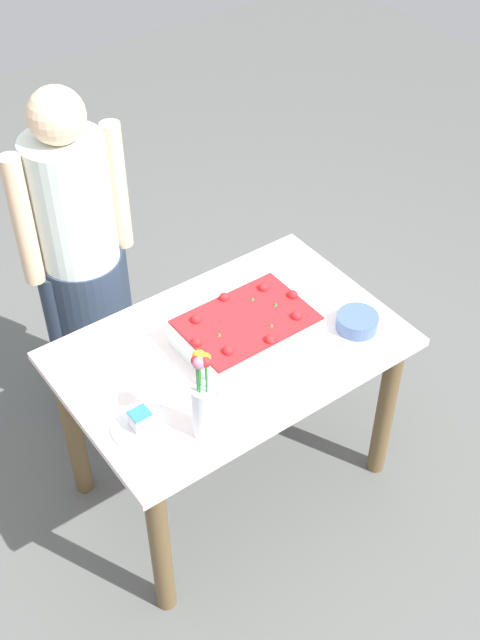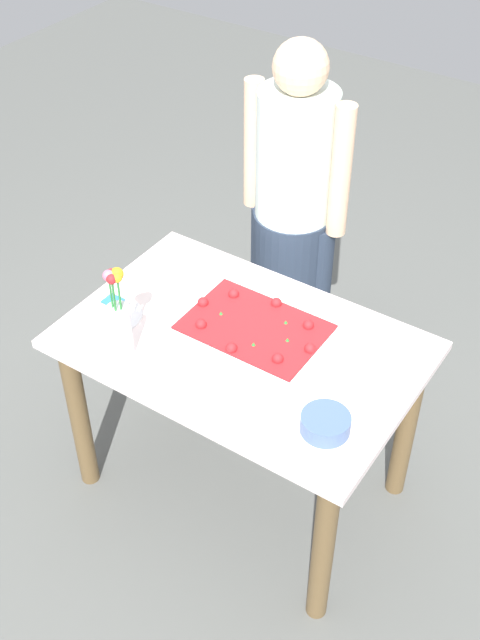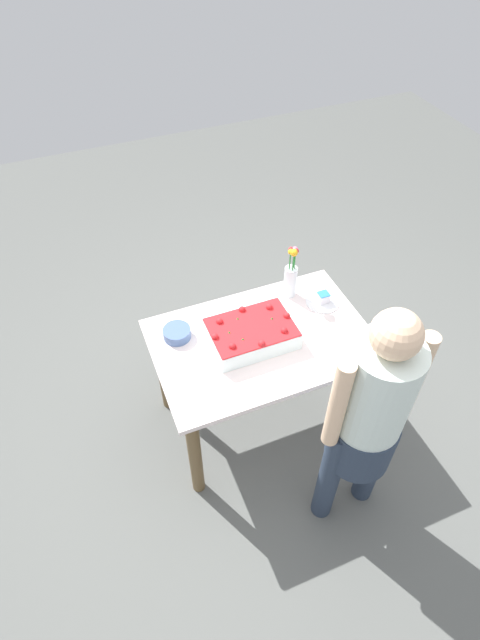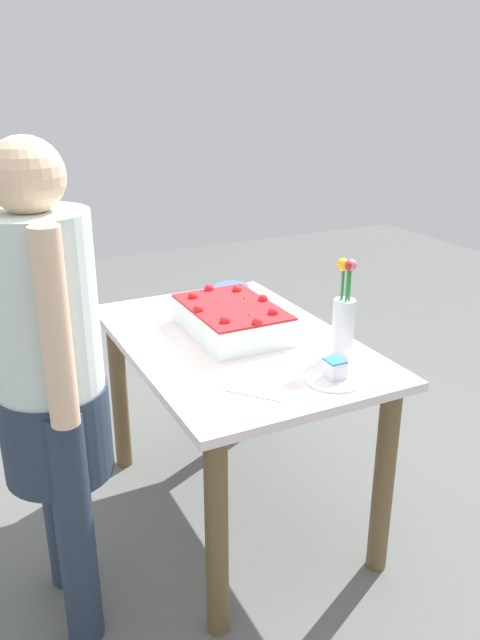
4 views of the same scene
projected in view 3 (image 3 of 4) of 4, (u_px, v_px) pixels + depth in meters
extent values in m
plane|color=#5B5D59|center=(259.00, 416.00, 3.20)|extent=(8.00, 8.00, 0.00)
cube|color=white|center=(262.00, 341.00, 2.68)|extent=(1.16, 0.77, 0.03)
cylinder|color=brown|center=(312.00, 324.00, 3.28)|extent=(0.07, 0.07, 0.71)
cylinder|color=brown|center=(163.00, 370.00, 3.01)|extent=(0.07, 0.07, 0.71)
cylinder|color=brown|center=(362.00, 396.00, 2.88)|extent=(0.07, 0.07, 0.71)
cylinder|color=brown|center=(195.00, 456.00, 2.62)|extent=(0.07, 0.07, 0.71)
cube|color=white|center=(251.00, 334.00, 2.63)|extent=(0.45, 0.31, 0.10)
cube|color=red|center=(252.00, 327.00, 2.59)|extent=(0.44, 0.30, 0.01)
sphere|color=red|center=(215.00, 337.00, 2.53)|extent=(0.04, 0.04, 0.04)
sphere|color=red|center=(232.00, 346.00, 2.49)|extent=(0.04, 0.04, 0.04)
sphere|color=red|center=(262.00, 344.00, 2.50)|extent=(0.04, 0.04, 0.04)
sphere|color=red|center=(284.00, 331.00, 2.56)|extent=(0.04, 0.04, 0.04)
sphere|color=red|center=(287.00, 316.00, 2.63)|extent=(0.04, 0.04, 0.04)
sphere|color=red|center=(269.00, 307.00, 2.68)|extent=(0.04, 0.04, 0.04)
sphere|color=red|center=(242.00, 309.00, 2.67)|extent=(0.04, 0.04, 0.04)
sphere|color=red|center=(220.00, 321.00, 2.60)|extent=(0.04, 0.04, 0.04)
cone|color=#2D8438|center=(238.00, 319.00, 2.62)|extent=(0.02, 0.02, 0.02)
cone|color=#2D8438|center=(272.00, 319.00, 2.62)|extent=(0.02, 0.02, 0.02)
cone|color=#2D8438|center=(243.00, 339.00, 2.52)|extent=(0.02, 0.02, 0.02)
cone|color=#2D8438|center=(229.00, 333.00, 2.55)|extent=(0.02, 0.02, 0.02)
cylinder|color=white|center=(322.00, 302.00, 2.86)|extent=(0.19, 0.19, 0.01)
cube|color=white|center=(323.00, 298.00, 2.84)|extent=(0.06, 0.06, 0.06)
cube|color=#2E7BBC|center=(324.00, 294.00, 2.82)|extent=(0.06, 0.06, 0.01)
cube|color=silver|center=(343.00, 336.00, 2.68)|extent=(0.16, 0.14, 0.00)
cylinder|color=silver|center=(290.00, 282.00, 2.84)|extent=(0.07, 0.07, 0.20)
cylinder|color=#2D8438|center=(290.00, 260.00, 2.72)|extent=(0.01, 0.01, 0.12)
sphere|color=yellow|center=(291.00, 252.00, 2.68)|extent=(0.03, 0.03, 0.03)
cylinder|color=#2D8438|center=(293.00, 261.00, 2.72)|extent=(0.01, 0.01, 0.12)
sphere|color=yellow|center=(294.00, 253.00, 2.67)|extent=(0.04, 0.04, 0.04)
cylinder|color=#2D8438|center=(295.00, 260.00, 2.73)|extent=(0.01, 0.01, 0.12)
sphere|color=red|center=(296.00, 251.00, 2.68)|extent=(0.03, 0.03, 0.03)
cylinder|color=#2D8438|center=(294.00, 259.00, 2.73)|extent=(0.01, 0.01, 0.12)
sphere|color=#D46F90|center=(295.00, 250.00, 2.69)|extent=(0.04, 0.04, 0.04)
cylinder|color=#2D8438|center=(290.00, 259.00, 2.73)|extent=(0.01, 0.01, 0.12)
sphere|color=red|center=(291.00, 250.00, 2.69)|extent=(0.03, 0.03, 0.03)
cylinder|color=#4A6596|center=(177.00, 333.00, 2.66)|extent=(0.15, 0.15, 0.06)
cylinder|color=#293548|center=(374.00, 458.00, 2.57)|extent=(0.11, 0.11, 0.78)
cylinder|color=#293548|center=(329.00, 475.00, 2.50)|extent=(0.11, 0.11, 0.78)
cylinder|color=#293548|center=(361.00, 439.00, 2.34)|extent=(0.32, 0.31, 0.28)
cylinder|color=silver|center=(377.00, 391.00, 2.07)|extent=(0.30, 0.30, 0.52)
sphere|color=beige|center=(396.00, 334.00, 1.82)|extent=(0.20, 0.20, 0.20)
cylinder|color=beige|center=(415.00, 378.00, 2.12)|extent=(0.08, 0.08, 0.52)
cylinder|color=beige|center=(338.00, 405.00, 2.02)|extent=(0.08, 0.08, 0.52)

